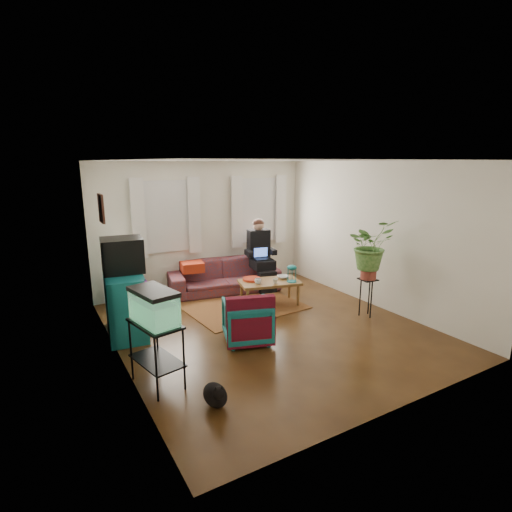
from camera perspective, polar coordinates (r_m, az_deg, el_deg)
floor at (r=6.45m, az=1.81°, el=-10.27°), size 4.50×5.00×0.01m
ceiling at (r=5.92m, az=2.00°, el=13.49°), size 4.50×5.00×0.01m
wall_back at (r=8.24m, az=-7.36°, el=4.26°), size 4.50×0.01×2.60m
wall_front at (r=4.22m, az=20.26°, el=-5.19°), size 4.50×0.01×2.60m
wall_left at (r=5.25m, az=-19.43°, el=-1.58°), size 0.01×5.00×2.60m
wall_right at (r=7.47m, az=16.72°, el=2.87°), size 0.01×5.00×2.60m
window_left at (r=7.92m, az=-12.72°, el=5.50°), size 1.08×0.04×1.38m
window_right at (r=8.74m, az=0.25°, el=6.54°), size 1.08×0.04×1.38m
curtains_left at (r=7.84m, az=-12.54°, el=5.44°), size 1.36×0.06×1.50m
curtains_right at (r=8.68m, az=0.52°, el=6.48°), size 1.36×0.06×1.50m
picture_frame at (r=5.97m, az=-21.16°, el=6.36°), size 0.04×0.32×0.40m
area_rug at (r=7.38m, az=-1.97°, el=-7.11°), size 2.11×1.74×0.01m
sofa at (r=8.10m, az=-4.65°, el=-2.13°), size 2.32×1.24×0.86m
seated_person at (r=8.28m, az=0.61°, el=-0.13°), size 0.66×0.76×1.31m
side_table at (r=7.78m, az=-17.80°, el=-4.15°), size 0.50×0.50×0.67m
table_lamp at (r=7.62m, az=-18.13°, el=0.30°), size 0.38×0.38×0.61m
dresser at (r=6.40m, az=-18.18°, el=-6.52°), size 0.66×1.13×0.96m
crt_tv at (r=6.30m, az=-18.56°, el=0.14°), size 0.65×0.60×0.51m
aquarium_stand at (r=4.94m, az=-13.98°, el=-13.43°), size 0.53×0.76×0.78m
aquarium at (r=4.70m, az=-14.39°, el=-6.92°), size 0.47×0.70×0.41m
black_cat at (r=4.56m, az=-5.87°, el=-18.84°), size 0.30×0.40×0.31m
armchair at (r=5.90m, az=-1.27°, el=-8.97°), size 0.83×0.80×0.68m
serape_throw at (r=5.61m, az=-0.77°, el=-8.63°), size 0.70×0.36×0.56m
coffee_table at (r=7.39m, az=1.93°, el=-5.27°), size 1.20×0.84×0.45m
cup_a at (r=7.15m, az=0.30°, el=-3.61°), size 0.15×0.15×0.10m
cup_b at (r=7.16m, az=2.76°, el=-3.61°), size 0.12×0.12×0.09m
bowl at (r=7.50m, az=3.88°, el=-3.01°), size 0.26×0.26×0.05m
snack_tray at (r=7.37m, az=-0.61°, el=-3.32°), size 0.41×0.41×0.04m
birdcage at (r=7.27m, az=5.14°, el=-2.49°), size 0.22×0.22×0.32m
plant_stand at (r=7.08m, az=15.54°, el=-5.72°), size 0.30×0.30×0.66m
potted_plant at (r=6.87m, az=15.95°, el=0.50°), size 0.81×0.71×0.84m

